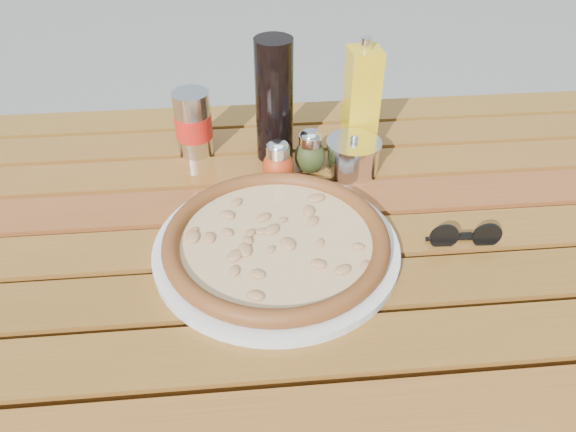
{
  "coord_description": "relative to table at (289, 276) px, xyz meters",
  "views": [
    {
      "loc": [
        -0.06,
        -0.64,
        1.3
      ],
      "look_at": [
        0.0,
        0.02,
        0.78
      ],
      "focal_mm": 35.0,
      "sensor_mm": 36.0,
      "label": 1
    }
  ],
  "objects": [
    {
      "name": "table",
      "position": [
        0.0,
        0.0,
        0.0
      ],
      "size": [
        1.4,
        0.9,
        0.75
      ],
      "color": "#3C1B0D",
      "rests_on": "ground"
    },
    {
      "name": "olive_oil_cruet",
      "position": [
        0.15,
        0.26,
        0.17
      ],
      "size": [
        0.06,
        0.06,
        0.21
      ],
      "rotation": [
        0.0,
        0.0,
        0.08
      ],
      "color": "gold",
      "rests_on": "table"
    },
    {
      "name": "plate",
      "position": [
        -0.02,
        -0.03,
        0.08
      ],
      "size": [
        0.46,
        0.46,
        0.01
      ],
      "primitive_type": "cylinder",
      "rotation": [
        0.0,
        0.0,
        -0.36
      ],
      "color": "silver",
      "rests_on": "table"
    },
    {
      "name": "pizza",
      "position": [
        -0.02,
        -0.03,
        0.1
      ],
      "size": [
        0.43,
        0.43,
        0.03
      ],
      "rotation": [
        0.0,
        0.0,
        -0.38
      ],
      "color": "beige",
      "rests_on": "plate"
    },
    {
      "name": "pepper_shaker",
      "position": [
        -0.0,
        0.16,
        0.11
      ],
      "size": [
        0.07,
        0.07,
        0.08
      ],
      "rotation": [
        0.0,
        0.0,
        0.24
      ],
      "color": "#B33714",
      "rests_on": "table"
    },
    {
      "name": "oregano_shaker",
      "position": [
        0.05,
        0.19,
        0.11
      ],
      "size": [
        0.07,
        0.07,
        0.08
      ],
      "rotation": [
        0.0,
        0.0,
        -0.25
      ],
      "color": "#36411A",
      "rests_on": "table"
    },
    {
      "name": "dark_bottle",
      "position": [
        -0.0,
        0.24,
        0.19
      ],
      "size": [
        0.07,
        0.07,
        0.22
      ],
      "primitive_type": "cylinder",
      "rotation": [
        0.0,
        0.0,
        -0.03
      ],
      "color": "black",
      "rests_on": "table"
    },
    {
      "name": "sunglasses",
      "position": [
        0.26,
        -0.03,
        0.09
      ],
      "size": [
        0.11,
        0.03,
        0.04
      ],
      "rotation": [
        0.0,
        0.0,
        -0.05
      ],
      "color": "black",
      "rests_on": "table"
    },
    {
      "name": "soda_can",
      "position": [
        -0.15,
        0.27,
        0.13
      ],
      "size": [
        0.09,
        0.09,
        0.12
      ],
      "rotation": [
        0.0,
        0.0,
        0.41
      ],
      "color": "silver",
      "rests_on": "table"
    },
    {
      "name": "parmesan_tin",
      "position": [
        0.13,
        0.18,
        0.11
      ],
      "size": [
        0.13,
        0.13,
        0.07
      ],
      "rotation": [
        0.0,
        0.0,
        0.43
      ],
      "color": "silver",
      "rests_on": "table"
    }
  ]
}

